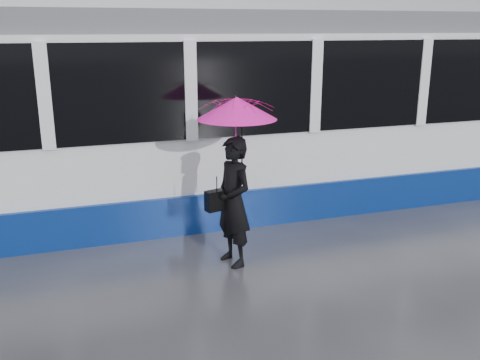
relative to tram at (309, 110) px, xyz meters
name	(u,v)px	position (x,y,z in m)	size (l,w,h in m)	color
ground	(287,257)	(-1.47, -2.50, -1.64)	(90.00, 90.00, 0.00)	#2C2C31
rails	(233,202)	(-1.47, 0.00, -1.63)	(34.00, 1.51, 0.02)	#3F3D38
tram	(309,110)	(0.00, 0.00, 0.00)	(26.00, 2.56, 3.35)	white
woman	(233,202)	(-2.25, -2.45, -0.76)	(0.64, 0.42, 1.75)	black
umbrella	(237,124)	(-2.20, -2.45, 0.28)	(1.27, 1.27, 1.18)	#E61379
handbag	(217,200)	(-2.47, -2.43, -0.72)	(0.34, 0.21, 0.45)	black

